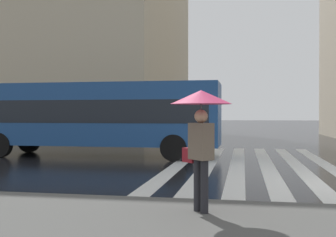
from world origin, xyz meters
TOP-DOWN VIEW (x-y plane):
  - zebra_crossing at (4.00, 2.39)m, footprint 13.00×5.50m
  - haussmann_block_mid at (22.26, 18.47)m, footprint 19.51×20.18m
  - city_bus at (5.50, 9.09)m, footprint 2.60×11.00m
  - pedestrian_with_floral_umbrella at (-4.03, 3.38)m, footprint 1.01×1.01m

SIDE VIEW (x-z plane):
  - zebra_crossing at x=4.00m, z-range 0.00..0.01m
  - pedestrian_with_floral_umbrella at x=-4.03m, z-range 0.75..2.74m
  - city_bus at x=5.50m, z-range 0.26..3.26m
  - haussmann_block_mid at x=22.26m, z-range -0.24..22.77m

